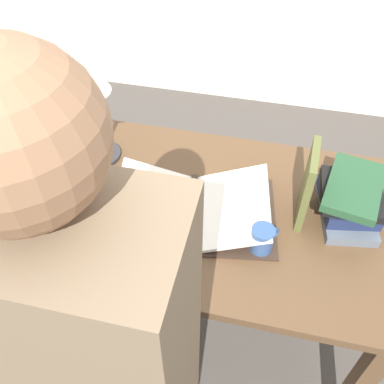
{
  "coord_description": "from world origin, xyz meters",
  "views": [
    {
      "loc": [
        0.23,
        -0.98,
        1.87
      ],
      "look_at": [
        0.01,
        -0.02,
        0.83
      ],
      "focal_mm": 40.0,
      "sensor_mm": 36.0,
      "label": 1
    }
  ],
  "objects_px": {
    "reading_lamp": "(89,93)",
    "book_standing_upright": "(307,185)",
    "book_stack_tall": "(349,199)",
    "coffee_mug": "(263,239)",
    "open_book": "(192,208)"
  },
  "relations": [
    {
      "from": "open_book",
      "to": "reading_lamp",
      "type": "xyz_separation_m",
      "value": [
        -0.41,
        0.21,
        0.26
      ]
    },
    {
      "from": "open_book",
      "to": "book_stack_tall",
      "type": "bearing_deg",
      "value": 4.25
    },
    {
      "from": "coffee_mug",
      "to": "book_stack_tall",
      "type": "bearing_deg",
      "value": 39.29
    },
    {
      "from": "reading_lamp",
      "to": "coffee_mug",
      "type": "xyz_separation_m",
      "value": [
        0.66,
        -0.31,
        -0.24
      ]
    },
    {
      "from": "book_standing_upright",
      "to": "reading_lamp",
      "type": "height_order",
      "value": "reading_lamp"
    },
    {
      "from": "open_book",
      "to": "book_stack_tall",
      "type": "xyz_separation_m",
      "value": [
        0.51,
        0.12,
        0.04
      ]
    },
    {
      "from": "book_standing_upright",
      "to": "book_stack_tall",
      "type": "bearing_deg",
      "value": 15.67
    },
    {
      "from": "open_book",
      "to": "coffee_mug",
      "type": "xyz_separation_m",
      "value": [
        0.25,
        -0.09,
        0.02
      ]
    },
    {
      "from": "open_book",
      "to": "book_stack_tall",
      "type": "relative_size",
      "value": 2.0
    },
    {
      "from": "book_standing_upright",
      "to": "reading_lamp",
      "type": "xyz_separation_m",
      "value": [
        -0.78,
        0.13,
        0.15
      ]
    },
    {
      "from": "reading_lamp",
      "to": "book_standing_upright",
      "type": "bearing_deg",
      "value": -9.35
    },
    {
      "from": "open_book",
      "to": "book_stack_tall",
      "type": "height_order",
      "value": "book_stack_tall"
    },
    {
      "from": "book_stack_tall",
      "to": "coffee_mug",
      "type": "xyz_separation_m",
      "value": [
        -0.26,
        -0.22,
        -0.02
      ]
    },
    {
      "from": "open_book",
      "to": "coffee_mug",
      "type": "height_order",
      "value": "coffee_mug"
    },
    {
      "from": "book_standing_upright",
      "to": "open_book",
      "type": "bearing_deg",
      "value": -163.63
    }
  ]
}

